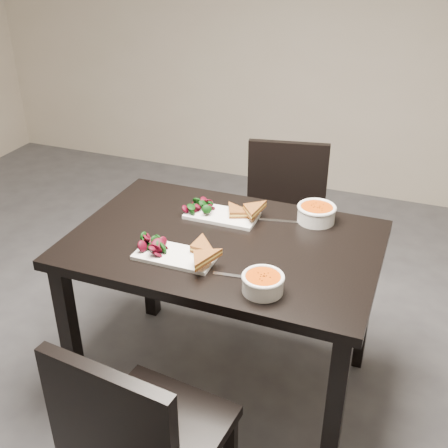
% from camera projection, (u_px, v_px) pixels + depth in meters
% --- Properties ---
extents(ground, '(5.00, 5.00, 0.00)m').
position_uv_depth(ground, '(126.00, 402.00, 2.41)').
color(ground, '#47474C').
rests_on(ground, ground).
extents(table, '(1.20, 0.80, 0.75)m').
position_uv_depth(table, '(224.00, 261.00, 2.21)').
color(table, black).
rests_on(table, ground).
extents(chair_near, '(0.46, 0.46, 0.85)m').
position_uv_depth(chair_near, '(138.00, 438.00, 1.65)').
color(chair_near, black).
rests_on(chair_near, ground).
extents(chair_far, '(0.49, 0.49, 0.85)m').
position_uv_depth(chair_far, '(284.00, 215.00, 2.91)').
color(chair_far, black).
rests_on(chair_far, ground).
extents(plate_near, '(0.30, 0.15, 0.01)m').
position_uv_depth(plate_near, '(175.00, 256.00, 2.04)').
color(plate_near, white).
rests_on(plate_near, table).
extents(sandwich_near, '(0.16, 0.12, 0.05)m').
position_uv_depth(sandwich_near, '(193.00, 250.00, 2.02)').
color(sandwich_near, '#AD6524').
rests_on(sandwich_near, plate_near).
extents(salad_near, '(0.09, 0.08, 0.04)m').
position_uv_depth(salad_near, '(151.00, 244.00, 2.06)').
color(salad_near, black).
rests_on(salad_near, plate_near).
extents(soup_bowl_near, '(0.15, 0.15, 0.07)m').
position_uv_depth(soup_bowl_near, '(263.00, 282.00, 1.84)').
color(soup_bowl_near, white).
rests_on(soup_bowl_near, table).
extents(cutlery_near, '(0.18, 0.04, 0.00)m').
position_uv_depth(cutlery_near, '(238.00, 276.00, 1.93)').
color(cutlery_near, silver).
rests_on(cutlery_near, table).
extents(plate_far, '(0.30, 0.15, 0.02)m').
position_uv_depth(plate_far, '(222.00, 216.00, 2.32)').
color(plate_far, white).
rests_on(plate_far, table).
extents(sandwich_far, '(0.18, 0.16, 0.05)m').
position_uv_depth(sandwich_far, '(235.00, 213.00, 2.27)').
color(sandwich_far, '#AD6524').
rests_on(sandwich_far, plate_far).
extents(salad_far, '(0.09, 0.08, 0.04)m').
position_uv_depth(salad_far, '(200.00, 206.00, 2.34)').
color(salad_far, black).
rests_on(salad_far, plate_far).
extents(soup_bowl_far, '(0.16, 0.16, 0.07)m').
position_uv_depth(soup_bowl_far, '(316.00, 212.00, 2.27)').
color(soup_bowl_far, white).
rests_on(soup_bowl_far, table).
extents(cutlery_far, '(0.18, 0.05, 0.00)m').
position_uv_depth(cutlery_far, '(281.00, 221.00, 2.29)').
color(cutlery_far, silver).
rests_on(cutlery_far, table).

